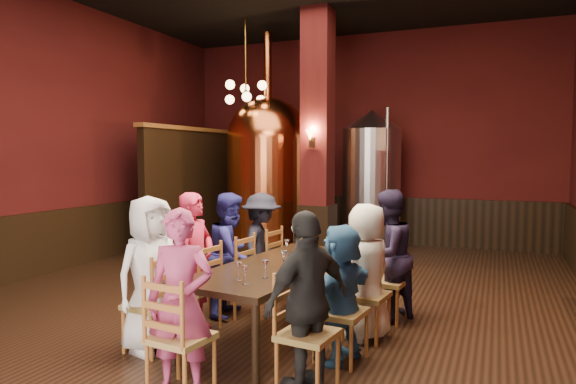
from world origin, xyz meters
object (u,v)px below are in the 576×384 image
at_px(person_2, 231,254).
at_px(steel_vessel, 371,180).
at_px(person_1, 195,262).
at_px(copper_kettle, 268,171).
at_px(dining_table, 279,270).
at_px(rose_vase, 300,232).
at_px(person_0, 151,274).

xyz_separation_m(person_2, steel_vessel, (0.56, 4.84, 0.67)).
bearing_deg(person_2, steel_vessel, -15.21).
distance_m(person_1, copper_kettle, 4.98).
distance_m(copper_kettle, steel_vessel, 2.09).
distance_m(dining_table, rose_vase, 0.75).
bearing_deg(steel_vessel, person_2, -96.57).
bearing_deg(person_1, dining_table, -73.78).
bearing_deg(person_0, dining_table, -29.09).
xyz_separation_m(dining_table, copper_kettle, (-2.19, 4.51, 0.89)).
relative_size(person_1, steel_vessel, 0.54).
distance_m(person_0, person_1, 0.67).
height_order(dining_table, steel_vessel, steel_vessel).
relative_size(person_0, rose_vase, 4.02).
bearing_deg(copper_kettle, rose_vase, -60.53).
height_order(person_1, rose_vase, person_1).
bearing_deg(person_0, copper_kettle, 30.88).
height_order(person_1, steel_vessel, steel_vessel).
bearing_deg(person_2, rose_vase, -80.60).
relative_size(dining_table, person_2, 1.72).
bearing_deg(person_2, dining_table, -126.70).
xyz_separation_m(dining_table, person_2, (-0.80, 0.43, 0.04)).
relative_size(person_1, person_2, 1.03).
height_order(person_0, person_1, person_0).
bearing_deg(person_1, rose_vase, -41.52).
bearing_deg(rose_vase, person_1, -133.37).
height_order(person_2, rose_vase, person_2).
bearing_deg(person_2, person_0, 164.52).
distance_m(steel_vessel, rose_vase, 4.61).
relative_size(person_1, copper_kettle, 0.35).
xyz_separation_m(person_0, person_1, (0.08, 0.67, -0.00)).
bearing_deg(person_0, steel_vessel, 11.50).
bearing_deg(rose_vase, copper_kettle, 119.47).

